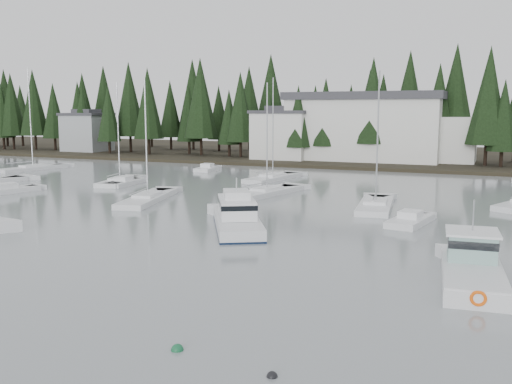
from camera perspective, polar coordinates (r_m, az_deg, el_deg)
far_shore_land at (r=108.56m, az=14.97°, el=3.40°), size 240.00×54.00×1.00m
conifer_treeline at (r=97.71m, az=14.05°, el=2.93°), size 200.00×22.00×20.00m
house_west at (r=95.21m, az=2.65°, el=5.84°), size 9.54×7.42×8.75m
house_far_west at (r=118.24m, az=-16.54°, el=5.85°), size 8.48×7.42×8.25m
harbor_inn at (r=94.29m, az=12.03°, el=6.33°), size 29.50×11.50×10.90m
cabin_cruiser_center at (r=41.65m, az=-1.91°, el=-2.77°), size 7.55×10.12×4.25m
lobster_boat_teal at (r=30.90m, az=20.80°, el=-7.39°), size 3.66×8.44×4.56m
sailboat_3 at (r=51.33m, az=11.86°, el=-1.51°), size 3.88×9.84×12.45m
sailboat_5 at (r=55.15m, az=-10.78°, el=-0.82°), size 5.26×11.26×11.95m
sailboat_6 at (r=70.53m, az=1.68°, el=1.28°), size 4.26×10.40×13.00m
sailboat_8 at (r=68.69m, az=-13.45°, el=0.87°), size 4.43×8.72×12.25m
sailboat_9 at (r=58.31m, az=1.10°, el=-0.19°), size 4.79×10.24×11.82m
sailboat_10 at (r=88.24m, az=-21.39°, el=2.12°), size 4.23×10.68×14.98m
runabout_0 at (r=64.84m, az=-23.77°, el=0.03°), size 4.00×7.20×1.42m
runabout_1 at (r=44.76m, az=15.15°, el=-2.95°), size 3.11×5.92×1.42m
runabout_3 at (r=81.57m, az=-4.89°, el=2.24°), size 2.74×5.41×1.42m
runabout_4 at (r=67.41m, az=-13.05°, el=0.80°), size 2.61×5.97×1.42m
mooring_buoy_green at (r=21.47m, az=-7.88°, el=-15.39°), size 0.46×0.46×0.46m
mooring_buoy_dark at (r=19.41m, az=1.62°, el=-17.99°), size 0.37×0.37×0.37m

